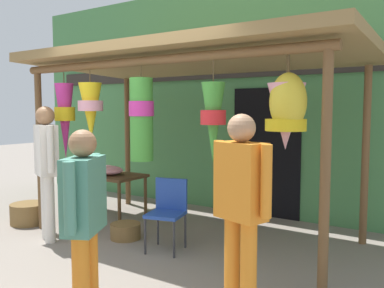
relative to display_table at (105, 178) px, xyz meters
name	(u,v)px	position (x,y,z in m)	size (l,w,h in m)	color
ground_plane	(133,261)	(1.68, -1.25, -0.59)	(30.00, 30.00, 0.00)	gray
shop_facade	(244,99)	(1.69, 1.48, 1.25)	(9.17, 0.29, 3.69)	#47844C
market_stall_canopy	(187,74)	(1.78, -0.31, 1.51)	(4.41, 2.29, 2.43)	brown
display_table	(105,178)	(0.00, 0.00, 0.00)	(1.27, 0.68, 0.66)	brown
flower_heap_on_table	(106,170)	(0.09, -0.05, 0.14)	(0.60, 0.42, 0.14)	pink
folding_chair	(168,208)	(1.77, -0.71, -0.09)	(0.48, 0.48, 0.84)	#2347A8
wicker_basket_by_table	(29,213)	(-0.59, -0.96, -0.44)	(0.52, 0.52, 0.30)	brown
wicker_basket_spare	(125,231)	(1.08, -0.70, -0.49)	(0.39, 0.39, 0.20)	brown
vendor_in_orange	(46,162)	(0.30, -1.29, 0.42)	(0.55, 0.37, 1.71)	silver
shopper_by_bananas	(84,214)	(2.30, -2.47, 0.30)	(0.38, 0.54, 1.52)	orange
passerby_at_right	(241,199)	(3.22, -1.68, 0.37)	(0.57, 0.33, 1.64)	orange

